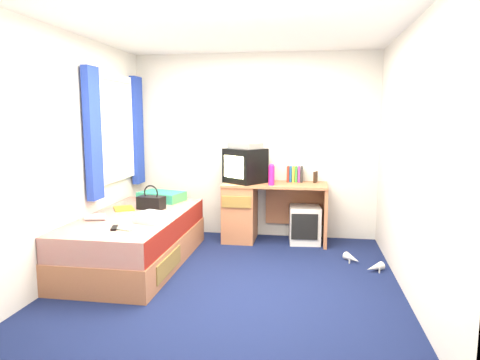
% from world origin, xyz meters
% --- Properties ---
extents(ground, '(3.40, 3.40, 0.00)m').
position_xyz_m(ground, '(0.00, 0.00, 0.00)').
color(ground, '#0C1438').
rests_on(ground, ground).
extents(room_shell, '(3.40, 3.40, 3.40)m').
position_xyz_m(room_shell, '(0.00, 0.00, 1.45)').
color(room_shell, white).
rests_on(room_shell, ground).
extents(bed, '(1.01, 2.00, 0.54)m').
position_xyz_m(bed, '(-1.10, 0.33, 0.27)').
color(bed, '#B4714B').
rests_on(bed, ground).
extents(pillow, '(0.60, 0.46, 0.12)m').
position_xyz_m(pillow, '(-1.08, 1.11, 0.60)').
color(pillow, teal).
rests_on(pillow, bed).
extents(desk, '(1.30, 0.55, 0.75)m').
position_xyz_m(desk, '(0.04, 1.44, 0.41)').
color(desk, '#B4714B').
rests_on(desk, ground).
extents(storage_cube, '(0.41, 0.41, 0.47)m').
position_xyz_m(storage_cube, '(0.69, 1.42, 0.24)').
color(storage_cube, silver).
rests_on(storage_cube, ground).
extents(crt_tv, '(0.59, 0.58, 0.43)m').
position_xyz_m(crt_tv, '(-0.08, 1.44, 0.97)').
color(crt_tv, black).
rests_on(crt_tv, desk).
extents(vcr, '(0.46, 0.43, 0.07)m').
position_xyz_m(vcr, '(-0.07, 1.44, 1.22)').
color(vcr, '#AAABAD').
rests_on(vcr, crt_tv).
extents(book_row, '(0.20, 0.13, 0.20)m').
position_xyz_m(book_row, '(0.55, 1.60, 0.85)').
color(book_row, maroon).
rests_on(book_row, desk).
extents(picture_frame, '(0.06, 0.12, 0.14)m').
position_xyz_m(picture_frame, '(0.81, 1.59, 0.82)').
color(picture_frame, black).
rests_on(picture_frame, desk).
extents(pink_water_bottle, '(0.08, 0.08, 0.23)m').
position_xyz_m(pink_water_bottle, '(0.27, 1.28, 0.87)').
color(pink_water_bottle, '#C21B80').
rests_on(pink_water_bottle, desk).
extents(aerosol_can, '(0.06, 0.06, 0.19)m').
position_xyz_m(aerosol_can, '(0.25, 1.46, 0.85)').
color(aerosol_can, silver).
rests_on(aerosol_can, desk).
extents(handbag, '(0.32, 0.21, 0.28)m').
position_xyz_m(handbag, '(-1.03, 0.64, 0.62)').
color(handbag, black).
rests_on(handbag, bed).
extents(towel, '(0.35, 0.33, 0.10)m').
position_xyz_m(towel, '(-0.81, 0.06, 0.59)').
color(towel, silver).
rests_on(towel, bed).
extents(magazine, '(0.32, 0.35, 0.01)m').
position_xyz_m(magazine, '(-1.35, 0.59, 0.55)').
color(magazine, '#F2F91B').
rests_on(magazine, bed).
extents(water_bottle, '(0.21, 0.12, 0.07)m').
position_xyz_m(water_bottle, '(-1.39, 0.02, 0.58)').
color(water_bottle, '#B4BCC6').
rests_on(water_bottle, bed).
extents(colour_swatch_fan, '(0.23, 0.12, 0.01)m').
position_xyz_m(colour_swatch_fan, '(-0.98, -0.27, 0.55)').
color(colour_swatch_fan, gold).
rests_on(colour_swatch_fan, bed).
extents(remote_control, '(0.10, 0.17, 0.02)m').
position_xyz_m(remote_control, '(-1.06, -0.26, 0.55)').
color(remote_control, black).
rests_on(remote_control, bed).
extents(window_assembly, '(0.11, 1.42, 1.40)m').
position_xyz_m(window_assembly, '(-1.55, 0.90, 1.42)').
color(window_assembly, silver).
rests_on(window_assembly, room_shell).
extents(white_heels, '(0.41, 0.49, 0.09)m').
position_xyz_m(white_heels, '(1.32, 0.62, 0.04)').
color(white_heels, silver).
rests_on(white_heels, ground).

